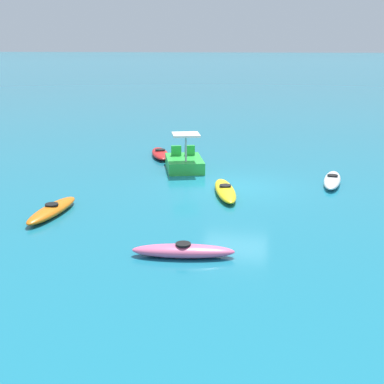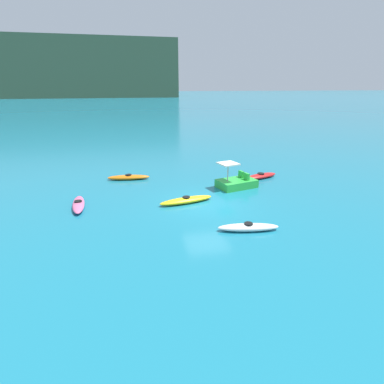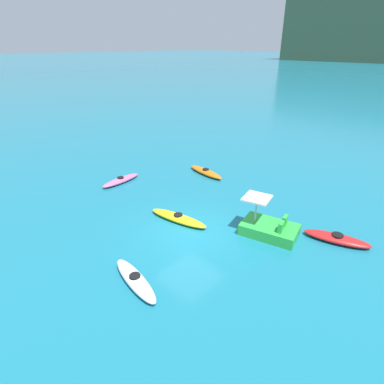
{
  "view_description": "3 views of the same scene",
  "coord_description": "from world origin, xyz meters",
  "px_view_note": "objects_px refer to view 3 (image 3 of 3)",
  "views": [
    {
      "loc": [
        -19.16,
        -1.09,
        5.27
      ],
      "look_at": [
        -1.69,
        1.47,
        0.22
      ],
      "focal_mm": 48.76,
      "sensor_mm": 36.0,
      "label": 1
    },
    {
      "loc": [
        -4.16,
        -15.52,
        6.28
      ],
      "look_at": [
        -0.55,
        1.5,
        0.21
      ],
      "focal_mm": 28.92,
      "sensor_mm": 36.0,
      "label": 2
    },
    {
      "loc": [
        8.43,
        -8.24,
        7.71
      ],
      "look_at": [
        -1.91,
        2.07,
        0.69
      ],
      "focal_mm": 29.03,
      "sensor_mm": 36.0,
      "label": 3
    }
  ],
  "objects_px": {
    "kayak_pink": "(121,180)",
    "kayak_white": "(135,280)",
    "kayak_orange": "(206,172)",
    "kayak_red": "(337,238)",
    "kayak_yellow": "(178,218)",
    "pedal_boat_green": "(269,228)"
  },
  "relations": [
    {
      "from": "kayak_pink",
      "to": "kayak_white",
      "type": "distance_m",
      "value": 9.13
    },
    {
      "from": "kayak_pink",
      "to": "kayak_orange",
      "type": "height_order",
      "value": "same"
    },
    {
      "from": "kayak_red",
      "to": "kayak_white",
      "type": "height_order",
      "value": "same"
    },
    {
      "from": "kayak_orange",
      "to": "kayak_pink",
      "type": "bearing_deg",
      "value": -120.34
    },
    {
      "from": "kayak_pink",
      "to": "kayak_white",
      "type": "xyz_separation_m",
      "value": [
        7.91,
        -4.57,
        -0.0
      ]
    },
    {
      "from": "kayak_yellow",
      "to": "pedal_boat_green",
      "type": "bearing_deg",
      "value": 29.51
    },
    {
      "from": "kayak_yellow",
      "to": "kayak_red",
      "type": "distance_m",
      "value": 7.08
    },
    {
      "from": "kayak_yellow",
      "to": "kayak_white",
      "type": "relative_size",
      "value": 1.12
    },
    {
      "from": "kayak_red",
      "to": "pedal_boat_green",
      "type": "bearing_deg",
      "value": -146.78
    },
    {
      "from": "kayak_yellow",
      "to": "kayak_red",
      "type": "relative_size",
      "value": 1.14
    },
    {
      "from": "kayak_white",
      "to": "kayak_orange",
      "type": "relative_size",
      "value": 0.97
    },
    {
      "from": "kayak_pink",
      "to": "kayak_white",
      "type": "height_order",
      "value": "same"
    },
    {
      "from": "kayak_orange",
      "to": "pedal_boat_green",
      "type": "relative_size",
      "value": 1.08
    },
    {
      "from": "kayak_yellow",
      "to": "pedal_boat_green",
      "type": "height_order",
      "value": "pedal_boat_green"
    },
    {
      "from": "kayak_yellow",
      "to": "kayak_pink",
      "type": "xyz_separation_m",
      "value": [
        -5.82,
        0.58,
        0.0
      ]
    },
    {
      "from": "kayak_white",
      "to": "kayak_yellow",
      "type": "bearing_deg",
      "value": 117.68
    },
    {
      "from": "kayak_red",
      "to": "pedal_boat_green",
      "type": "distance_m",
      "value": 2.85
    },
    {
      "from": "kayak_pink",
      "to": "pedal_boat_green",
      "type": "height_order",
      "value": "pedal_boat_green"
    },
    {
      "from": "kayak_yellow",
      "to": "kayak_orange",
      "type": "height_order",
      "value": "same"
    },
    {
      "from": "kayak_red",
      "to": "pedal_boat_green",
      "type": "xyz_separation_m",
      "value": [
        -2.38,
        -1.56,
        0.17
      ]
    },
    {
      "from": "kayak_red",
      "to": "pedal_boat_green",
      "type": "height_order",
      "value": "pedal_boat_green"
    },
    {
      "from": "kayak_yellow",
      "to": "kayak_orange",
      "type": "distance_m",
      "value": 6.1
    }
  ]
}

